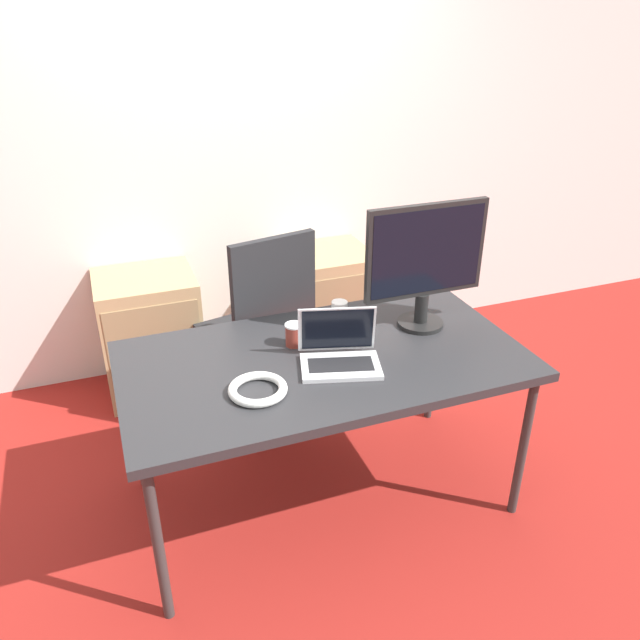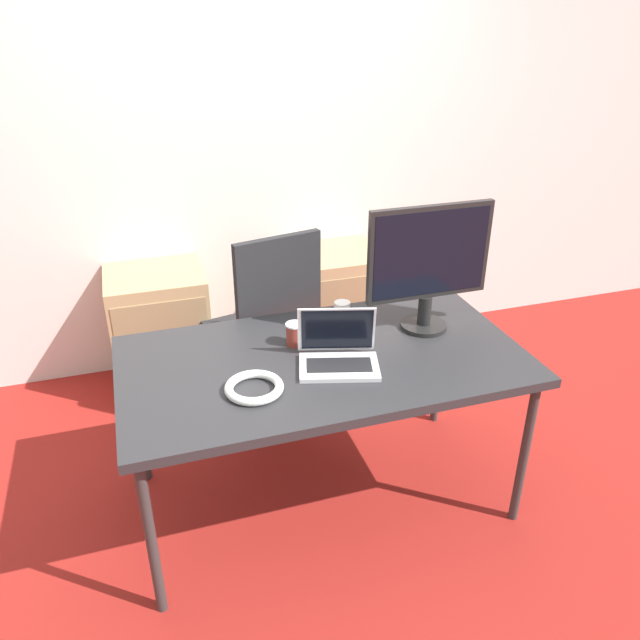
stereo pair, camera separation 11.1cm
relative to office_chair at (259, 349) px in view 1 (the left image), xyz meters
name	(u,v)px [view 1 (the left image)]	position (x,y,z in m)	size (l,w,h in m)	color
ground_plane	(323,496)	(0.09, -0.72, -0.42)	(14.00, 14.00, 0.00)	maroon
wall_back	(231,151)	(0.09, 0.78, 0.88)	(10.00, 0.05, 2.60)	silver
desk	(324,367)	(0.09, -0.72, 0.29)	(1.66, 0.89, 0.76)	#28282B
office_chair	(259,349)	(0.00, 0.00, 0.00)	(0.57, 0.61, 1.10)	#232326
cabinet_left	(151,334)	(-0.51, 0.50, -0.07)	(0.54, 0.48, 0.72)	tan
cabinet_right	(326,305)	(0.57, 0.50, -0.07)	(0.54, 0.48, 0.72)	tan
laptop_center	(339,353)	(0.13, -0.80, 0.38)	(0.36, 0.31, 0.22)	silver
monitor	(425,261)	(0.60, -0.61, 0.65)	(0.56, 0.21, 0.57)	black
coffee_cup_white	(339,313)	(0.26, -0.48, 0.39)	(0.07, 0.07, 0.12)	white
coffee_cup_brown	(294,335)	(0.01, -0.59, 0.39)	(0.08, 0.08, 0.10)	maroon
cable_coil	(258,389)	(-0.24, -0.89, 0.35)	(0.22, 0.22, 0.03)	white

